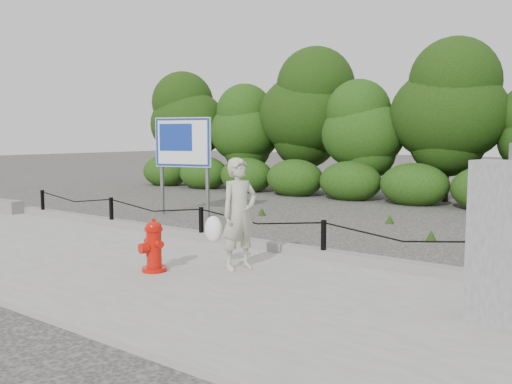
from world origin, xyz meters
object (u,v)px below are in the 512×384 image
object	(u,v)px
fire_hydrant	(153,246)
utility_cabinet	(504,244)
concrete_block	(6,206)
pedestrian	(238,215)
advertising_sign	(183,147)

from	to	relation	value
fire_hydrant	utility_cabinet	bearing A→B (deg)	21.57
fire_hydrant	concrete_block	xyz separation A→B (m)	(-7.15, 1.80, -0.20)
pedestrian	utility_cabinet	xyz separation A→B (m)	(3.51, -0.21, 0.05)
fire_hydrant	concrete_block	world-z (taller)	fire_hydrant
pedestrian	utility_cabinet	distance (m)	3.52
utility_cabinet	advertising_sign	bearing A→B (deg)	167.41
concrete_block	utility_cabinet	xyz separation A→B (m)	(11.51, -1.20, 0.67)
fire_hydrant	pedestrian	bearing A→B (deg)	57.61
utility_cabinet	advertising_sign	xyz separation A→B (m)	(-8.09, 3.83, 0.78)
concrete_block	utility_cabinet	world-z (taller)	utility_cabinet
fire_hydrant	utility_cabinet	xyz separation A→B (m)	(4.36, 0.60, 0.47)
fire_hydrant	utility_cabinet	world-z (taller)	utility_cabinet
concrete_block	utility_cabinet	size ratio (longest dim) A/B	0.53
utility_cabinet	advertising_sign	size ratio (longest dim) A/B	0.76
concrete_block	fire_hydrant	bearing A→B (deg)	-14.11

